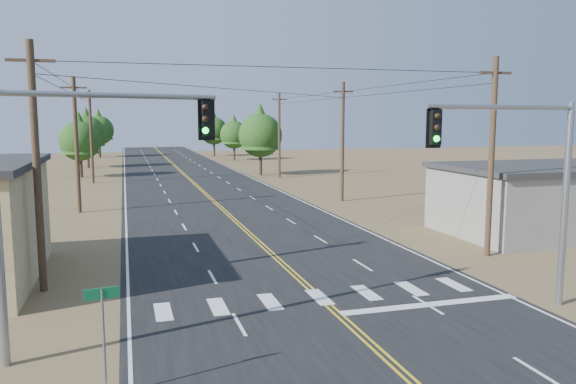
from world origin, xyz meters
name	(u,v)px	position (x,y,z in m)	size (l,w,h in m)	color
road	(224,210)	(0.00, 30.00, 0.01)	(15.00, 200.00, 0.02)	black
building_right	(567,200)	(19.00, 16.00, 2.00)	(15.00, 8.00, 4.00)	gray
utility_pole_left_near	(37,166)	(-10.50, 12.00, 5.12)	(1.80, 0.30, 10.00)	#4C3826
utility_pole_left_mid	(76,144)	(-10.50, 32.00, 5.12)	(1.80, 0.30, 10.00)	#4C3826
utility_pole_left_far	(91,136)	(-10.50, 52.00, 5.12)	(1.80, 0.30, 10.00)	#4C3826
utility_pole_right_near	(492,156)	(10.50, 12.00, 5.12)	(1.80, 0.30, 10.00)	#4C3826
utility_pole_right_mid	(342,141)	(10.50, 32.00, 5.12)	(1.80, 0.30, 10.00)	#4C3826
utility_pole_right_far	(279,134)	(10.50, 52.00, 5.12)	(1.80, 0.30, 10.00)	#4C3826
signal_mast_left	(69,175)	(-8.71, 5.31, 5.34)	(6.54, 2.15, 7.87)	gray
signal_mast_right	(529,171)	(6.61, 4.54, 5.11)	(6.25, 0.86, 7.56)	gray
street_sign	(103,325)	(-7.80, 2.00, 1.91)	(0.84, 0.16, 2.85)	gray
tree_left_near	(79,137)	(-12.17, 58.84, 4.82)	(4.73, 4.73, 7.89)	#3F2D1E
tree_left_mid	(87,130)	(-12.13, 72.69, 5.30)	(5.20, 5.20, 8.67)	#3F2D1E
tree_left_far	(99,127)	(-11.43, 95.56, 5.39)	(5.29, 5.29, 8.82)	#3F2D1E
tree_right_near	(260,131)	(9.00, 55.34, 5.47)	(5.36, 5.36, 8.94)	#3F2D1E
tree_right_mid	(234,132)	(10.65, 81.22, 4.75)	(4.66, 4.66, 7.77)	#3F2D1E
tree_right_far	(214,128)	(9.00, 92.52, 5.24)	(5.14, 5.14, 8.56)	#3F2D1E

